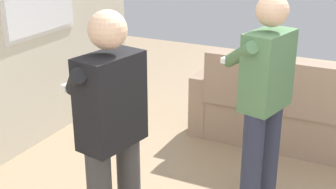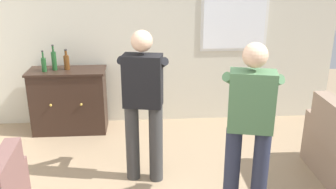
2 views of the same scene
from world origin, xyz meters
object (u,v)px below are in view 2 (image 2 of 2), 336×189
object	(u,v)px
bottle_liquor_amber	(44,64)
person_standing_right	(250,123)
person_standing_left	(143,100)
bottle_spirits_clear	(67,62)
bottle_wine_green	(54,60)
sideboard_cabinet	(69,101)

from	to	relation	value
bottle_liquor_amber	person_standing_right	size ratio (longest dim) A/B	0.17
bottle_liquor_amber	person_standing_left	size ratio (longest dim) A/B	0.17
bottle_liquor_amber	bottle_spirits_clear	size ratio (longest dim) A/B	1.02
bottle_wine_green	person_standing_left	size ratio (longest dim) A/B	0.21
person_standing_left	person_standing_right	bearing A→B (deg)	-34.72
sideboard_cabinet	person_standing_right	size ratio (longest dim) A/B	0.63
bottle_spirits_clear	person_standing_left	xyz separation A→B (m)	(1.04, -1.37, -0.08)
sideboard_cabinet	bottle_liquor_amber	distance (m)	0.62
bottle_spirits_clear	person_standing_right	bearing A→B (deg)	-45.50
sideboard_cabinet	bottle_spirits_clear	bearing A→B (deg)	73.82
sideboard_cabinet	bottle_wine_green	size ratio (longest dim) A/B	3.01
bottle_liquor_amber	person_standing_right	bearing A→B (deg)	-40.47
bottle_liquor_amber	person_standing_left	distance (m)	1.85
bottle_liquor_amber	bottle_wine_green	bearing A→B (deg)	28.19
bottle_spirits_clear	person_standing_left	size ratio (longest dim) A/B	0.17
bottle_wine_green	bottle_liquor_amber	bearing A→B (deg)	-151.81
bottle_wine_green	person_standing_right	bearing A→B (deg)	-43.04
bottle_liquor_amber	bottle_spirits_clear	xyz separation A→B (m)	(0.29, 0.08, 0.01)
person_standing_left	bottle_wine_green	bearing A→B (deg)	131.65
bottle_wine_green	person_standing_left	bearing A→B (deg)	-48.35
bottle_spirits_clear	bottle_wine_green	bearing A→B (deg)	-174.59
sideboard_cabinet	bottle_liquor_amber	bearing A→B (deg)	-168.51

